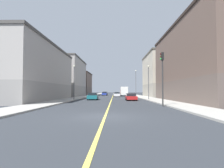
% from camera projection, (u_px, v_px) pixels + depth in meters
% --- Properties ---
extents(ground_plane, '(400.00, 400.00, 0.00)m').
position_uv_depth(ground_plane, '(105.00, 116.00, 12.58)').
color(ground_plane, '#2B2F34').
rests_on(ground_plane, ground).
extents(sidewalk_left, '(3.56, 168.00, 0.15)m').
position_uv_depth(sidewalk_left, '(138.00, 96.00, 61.42)').
color(sidewalk_left, '#9E9B93').
rests_on(sidewalk_left, ground).
extents(sidewalk_right, '(3.56, 168.00, 0.15)m').
position_uv_depth(sidewalk_right, '(88.00, 96.00, 61.68)').
color(sidewalk_right, '#9E9B93').
rests_on(sidewalk_right, ground).
extents(lane_center_stripe, '(0.16, 154.00, 0.01)m').
position_uv_depth(lane_center_stripe, '(113.00, 96.00, 61.54)').
color(lane_center_stripe, '#E5D14C').
rests_on(lane_center_stripe, ground).
extents(building_left_near, '(11.68, 25.63, 12.36)m').
position_uv_depth(building_left_near, '(209.00, 63.00, 29.52)').
color(building_left_near, brown).
rests_on(building_left_near, ground).
extents(building_left_mid, '(11.68, 17.28, 12.48)m').
position_uv_depth(building_left_mid, '(166.00, 75.00, 53.86)').
color(building_left_mid, '#9D9688').
rests_on(building_left_mid, ground).
extents(building_right_corner, '(11.68, 24.27, 10.03)m').
position_uv_depth(building_right_corner, '(25.00, 73.00, 33.52)').
color(building_right_corner, gray).
rests_on(building_right_corner, ground).
extents(building_right_midblock, '(11.68, 19.65, 11.82)m').
position_uv_depth(building_right_midblock, '(63.00, 78.00, 58.75)').
color(building_right_midblock, gray).
rests_on(building_right_midblock, ground).
extents(building_right_distant, '(11.68, 16.39, 9.41)m').
position_uv_depth(building_right_distant, '(76.00, 84.00, 78.28)').
color(building_right_distant, brown).
rests_on(building_right_distant, ground).
extents(traffic_light_left_near, '(0.40, 0.32, 6.11)m').
position_uv_depth(traffic_light_left_near, '(162.00, 71.00, 20.88)').
color(traffic_light_left_near, '#2D2D2D').
rests_on(traffic_light_left_near, ground).
extents(street_lamp_left_near, '(0.36, 0.36, 6.42)m').
position_uv_depth(street_lamp_left_near, '(148.00, 78.00, 35.05)').
color(street_lamp_left_near, '#4C4C51').
rests_on(street_lamp_left_near, ground).
extents(street_lamp_right_near, '(0.36, 0.36, 6.48)m').
position_uv_depth(street_lamp_right_near, '(74.00, 78.00, 34.94)').
color(street_lamp_right_near, '#4C4C51').
rests_on(street_lamp_right_near, ground).
extents(street_lamp_left_far, '(0.36, 0.36, 7.90)m').
position_uv_depth(street_lamp_left_far, '(136.00, 81.00, 56.23)').
color(street_lamp_left_far, '#4C4C51').
rests_on(street_lamp_left_far, ground).
extents(car_teal, '(2.04, 4.41, 1.36)m').
position_uv_depth(car_teal, '(93.00, 96.00, 36.13)').
color(car_teal, '#196670').
rests_on(car_teal, ground).
extents(car_yellow, '(1.98, 4.22, 1.28)m').
position_uv_depth(car_yellow, '(117.00, 94.00, 70.60)').
color(car_yellow, gold).
rests_on(car_yellow, ground).
extents(car_red, '(1.94, 4.12, 1.29)m').
position_uv_depth(car_red, '(131.00, 97.00, 33.53)').
color(car_red, red).
rests_on(car_red, ground).
extents(car_blue, '(1.94, 3.99, 1.35)m').
position_uv_depth(car_blue, '(105.00, 94.00, 69.00)').
color(car_blue, '#23389E').
rests_on(car_blue, ground).
extents(car_white, '(2.01, 4.12, 1.32)m').
position_uv_depth(car_white, '(117.00, 95.00, 53.75)').
color(car_white, white).
rests_on(car_white, ground).
extents(car_maroon, '(2.03, 4.29, 1.37)m').
position_uv_depth(car_maroon, '(105.00, 93.00, 82.15)').
color(car_maroon, maroon).
rests_on(car_maroon, ground).
extents(box_truck, '(2.37, 7.73, 3.06)m').
position_uv_depth(box_truck, '(124.00, 91.00, 61.97)').
color(box_truck, maroon).
rests_on(box_truck, ground).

